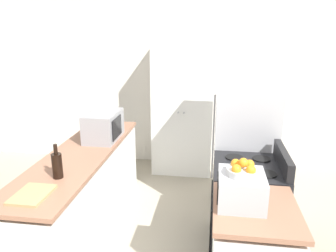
{
  "coord_description": "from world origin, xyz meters",
  "views": [
    {
      "loc": [
        0.5,
        -1.66,
        2.11
      ],
      "look_at": [
        0.0,
        1.82,
        1.05
      ],
      "focal_mm": 35.0,
      "sensor_mm": 36.0,
      "label": 1
    }
  ],
  "objects_px": {
    "toaster_oven": "(241,189)",
    "wine_bottle": "(57,165)",
    "refrigerator": "(244,141)",
    "stove": "(246,208)",
    "fruit_bowl": "(243,170)",
    "microwave": "(104,126)",
    "pantry_cabinet": "(183,108)"
  },
  "relations": [
    {
      "from": "toaster_oven",
      "to": "wine_bottle",
      "type": "bearing_deg",
      "value": 171.98
    },
    {
      "from": "refrigerator",
      "to": "toaster_oven",
      "type": "xyz_separation_m",
      "value": [
        -0.14,
        -1.46,
        0.14
      ]
    },
    {
      "from": "wine_bottle",
      "to": "stove",
      "type": "bearing_deg",
      "value": 16.59
    },
    {
      "from": "wine_bottle",
      "to": "toaster_oven",
      "type": "distance_m",
      "value": 1.5
    },
    {
      "from": "toaster_oven",
      "to": "fruit_bowl",
      "type": "relative_size",
      "value": 1.62
    },
    {
      "from": "refrigerator",
      "to": "wine_bottle",
      "type": "bearing_deg",
      "value": -142.43
    },
    {
      "from": "microwave",
      "to": "fruit_bowl",
      "type": "height_order",
      "value": "fruit_bowl"
    },
    {
      "from": "wine_bottle",
      "to": "fruit_bowl",
      "type": "xyz_separation_m",
      "value": [
        1.49,
        -0.22,
        0.15
      ]
    },
    {
      "from": "stove",
      "to": "microwave",
      "type": "distance_m",
      "value": 1.76
    },
    {
      "from": "pantry_cabinet",
      "to": "stove",
      "type": "distance_m",
      "value": 2.05
    },
    {
      "from": "refrigerator",
      "to": "wine_bottle",
      "type": "distance_m",
      "value": 2.06
    },
    {
      "from": "refrigerator",
      "to": "wine_bottle",
      "type": "height_order",
      "value": "refrigerator"
    },
    {
      "from": "stove",
      "to": "wine_bottle",
      "type": "bearing_deg",
      "value": -163.41
    },
    {
      "from": "refrigerator",
      "to": "toaster_oven",
      "type": "distance_m",
      "value": 1.48
    },
    {
      "from": "stove",
      "to": "fruit_bowl",
      "type": "bearing_deg",
      "value": -100.3
    },
    {
      "from": "pantry_cabinet",
      "to": "refrigerator",
      "type": "xyz_separation_m",
      "value": [
        0.8,
        -1.05,
        -0.11
      ]
    },
    {
      "from": "microwave",
      "to": "fruit_bowl",
      "type": "xyz_separation_m",
      "value": [
        1.44,
        -1.23,
        0.11
      ]
    },
    {
      "from": "wine_bottle",
      "to": "refrigerator",
      "type": "bearing_deg",
      "value": 37.57
    },
    {
      "from": "wine_bottle",
      "to": "toaster_oven",
      "type": "bearing_deg",
      "value": -8.02
    },
    {
      "from": "pantry_cabinet",
      "to": "microwave",
      "type": "bearing_deg",
      "value": -120.88
    },
    {
      "from": "pantry_cabinet",
      "to": "wine_bottle",
      "type": "distance_m",
      "value": 2.45
    },
    {
      "from": "pantry_cabinet",
      "to": "toaster_oven",
      "type": "bearing_deg",
      "value": -75.2
    },
    {
      "from": "pantry_cabinet",
      "to": "toaster_oven",
      "type": "height_order",
      "value": "pantry_cabinet"
    },
    {
      "from": "pantry_cabinet",
      "to": "wine_bottle",
      "type": "height_order",
      "value": "pantry_cabinet"
    },
    {
      "from": "toaster_oven",
      "to": "fruit_bowl",
      "type": "xyz_separation_m",
      "value": [
        0.0,
        -0.01,
        0.15
      ]
    },
    {
      "from": "pantry_cabinet",
      "to": "wine_bottle",
      "type": "xyz_separation_m",
      "value": [
        -0.83,
        -2.31,
        0.03
      ]
    },
    {
      "from": "stove",
      "to": "fruit_bowl",
      "type": "height_order",
      "value": "fruit_bowl"
    },
    {
      "from": "microwave",
      "to": "wine_bottle",
      "type": "distance_m",
      "value": 1.02
    },
    {
      "from": "stove",
      "to": "refrigerator",
      "type": "xyz_separation_m",
      "value": [
        0.01,
        0.77,
        0.41
      ]
    },
    {
      "from": "pantry_cabinet",
      "to": "toaster_oven",
      "type": "relative_size",
      "value": 5.37
    },
    {
      "from": "toaster_oven",
      "to": "fruit_bowl",
      "type": "height_order",
      "value": "fruit_bowl"
    },
    {
      "from": "stove",
      "to": "refrigerator",
      "type": "bearing_deg",
      "value": 89.21
    }
  ]
}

